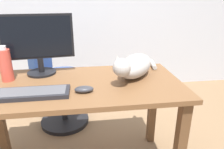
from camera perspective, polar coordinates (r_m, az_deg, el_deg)
name	(u,v)px	position (r m, az deg, el deg)	size (l,w,h in m)	color
desk	(77,99)	(1.37, -9.79, -6.67)	(1.36, 0.65, 0.71)	brown
office_chair	(57,86)	(2.08, -15.03, -3.08)	(0.50, 0.48, 0.94)	black
monitor	(38,42)	(1.50, -19.93, 8.40)	(0.48, 0.20, 0.41)	black
keyboard	(29,93)	(1.23, -22.02, -4.87)	(0.44, 0.15, 0.03)	#232328
cat	(134,66)	(1.39, 6.24, 2.40)	(0.40, 0.50, 0.20)	#B2ADA8
computer_mouse	(84,89)	(1.19, -7.80, -4.09)	(0.11, 0.06, 0.04)	#333338
water_bottle	(6,65)	(1.48, -27.51, 2.40)	(0.08, 0.08, 0.23)	#D84C3D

